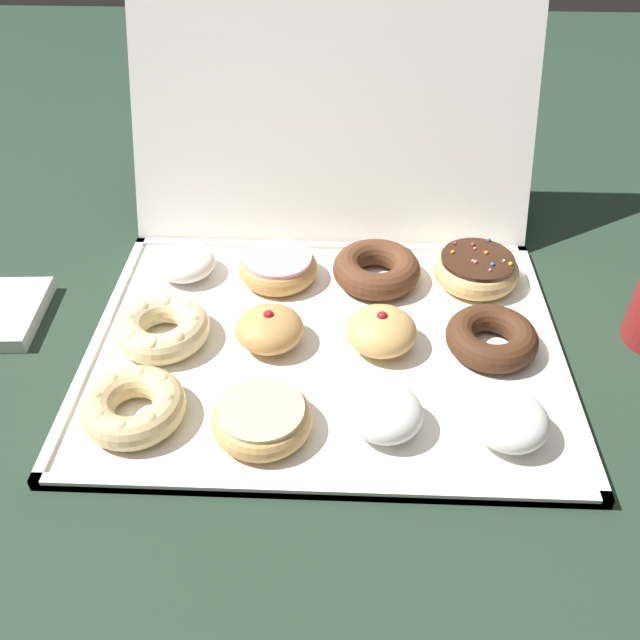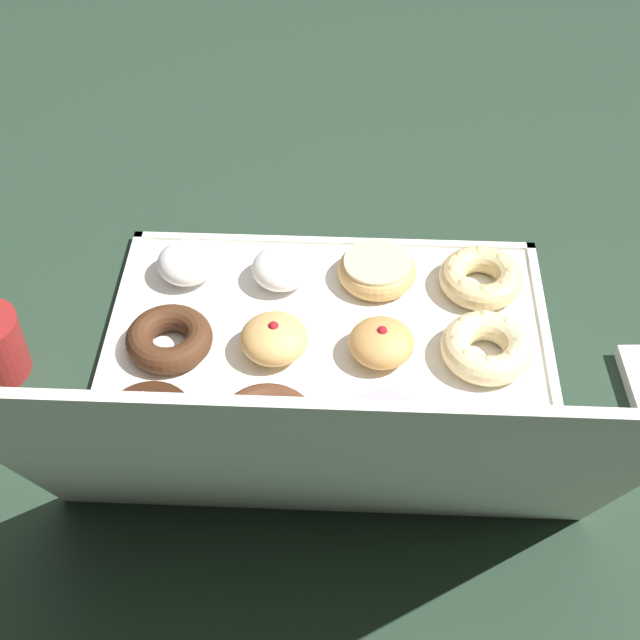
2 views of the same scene
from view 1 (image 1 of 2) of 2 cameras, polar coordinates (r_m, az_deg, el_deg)
ground_plane at (r=0.84m, az=0.41°, el=-2.57°), size 3.00×3.00×0.00m
donut_box at (r=0.83m, az=0.41°, el=-2.30°), size 0.58×0.44×0.01m
box_lid_open at (r=1.00m, az=1.12°, el=19.00°), size 0.58×0.19×0.42m
cruller_donut_0 at (r=0.76m, az=-15.64°, el=-7.07°), size 0.11×0.11×0.04m
glazed_ring_donut_1 at (r=0.72m, az=-4.97°, el=-8.33°), size 0.11×0.11×0.03m
powdered_filled_donut_2 at (r=0.72m, az=5.57°, el=-7.85°), size 0.08×0.08×0.05m
powdered_filled_donut_3 at (r=0.74m, az=15.84°, el=-8.23°), size 0.08×0.08×0.05m
cruller_donut_4 at (r=0.84m, az=-13.36°, el=-0.75°), size 0.12×0.12×0.04m
jelly_filled_donut_5 at (r=0.82m, az=-4.31°, el=-0.62°), size 0.08×0.08×0.05m
jelly_filled_donut_6 at (r=0.81m, az=5.23°, el=-1.00°), size 0.09×0.09×0.05m
chocolate_cake_ring_donut_7 at (r=0.84m, az=14.40°, el=-1.41°), size 0.11×0.11×0.03m
powdered_filled_donut_8 at (r=0.95m, az=-11.37°, el=4.82°), size 0.08×0.08×0.04m
pink_frosted_donut_9 at (r=0.93m, az=-3.59°, el=4.53°), size 0.11×0.11×0.04m
chocolate_cake_ring_donut_10 at (r=0.93m, az=4.84°, el=4.36°), size 0.12×0.12×0.04m
sprinkle_donut_11 at (r=0.94m, az=13.17°, el=4.25°), size 0.12×0.12×0.04m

